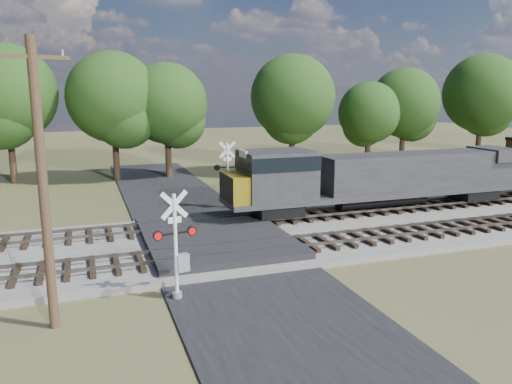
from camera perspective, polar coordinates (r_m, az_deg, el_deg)
name	(u,v)px	position (r m, az deg, el deg)	size (l,w,h in m)	color
ground	(217,247)	(25.23, -4.43, -6.34)	(160.00, 160.00, 0.00)	#3F4324
ballast_bed	(383,225)	(29.65, 14.37, -3.65)	(140.00, 10.00, 0.30)	gray
road	(217,247)	(25.21, -4.43, -6.25)	(7.00, 60.00, 0.08)	black
crossing_panel	(215,239)	(25.59, -4.73, -5.34)	(7.00, 9.00, 0.62)	#262628
track_near	(291,245)	(24.27, 3.97, -6.03)	(140.00, 2.60, 0.33)	black
track_far	(256,220)	(28.74, 0.05, -3.21)	(140.00, 2.60, 0.33)	black
crossing_signal_near	(178,255)	(18.82, -8.89, -7.13)	(1.68, 0.45, 4.19)	silver
crossing_signal_far	(226,181)	(32.98, -3.41, 1.27)	(1.82, 0.39, 4.50)	silver
utility_pole	(42,181)	(16.95, -23.22, 1.17)	(2.13, 1.04, 9.33)	#3E291C
equipment_shed	(288,183)	(34.60, 3.71, 0.98)	(4.52, 4.52, 2.79)	#462E1E
treeline	(227,101)	(45.71, -3.34, 10.40)	(80.59, 12.34, 11.58)	black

